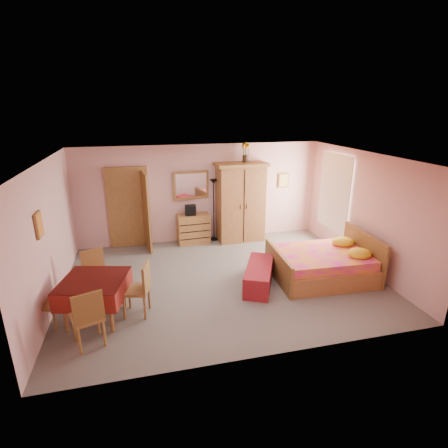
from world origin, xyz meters
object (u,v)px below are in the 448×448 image
object	(u,v)px
dining_table	(96,299)
chair_north	(97,275)
wardrobe	(240,202)
chair_east	(136,289)
chair_south	(87,316)
wall_mirror	(191,185)
sunflower_vase	(245,152)
chair_west	(48,303)
chest_of_drawers	(194,229)
floor_lamp	(214,210)
stereo	(190,210)
bed	(322,257)
bench	(259,275)

from	to	relation	value
dining_table	chair_north	bearing A→B (deg)	92.36
wardrobe	chair_east	distance (m)	4.21
wardrobe	dining_table	size ratio (longest dim) A/B	2.05
chair_south	wall_mirror	bearing A→B (deg)	40.95
wardrobe	sunflower_vase	size ratio (longest dim) A/B	4.14
chair_north	chair_west	bearing A→B (deg)	23.47
chest_of_drawers	sunflower_vase	xyz separation A→B (m)	(1.42, 0.02, 1.99)
wall_mirror	dining_table	bearing A→B (deg)	-128.22
floor_lamp	chair_north	world-z (taller)	floor_lamp
dining_table	chair_west	size ratio (longest dim) A/B	1.19
stereo	sunflower_vase	world-z (taller)	sunflower_vase
chair_west	stereo	bearing A→B (deg)	154.08
wardrobe	chair_north	distance (m)	4.26
bed	dining_table	world-z (taller)	bed
chair_south	bed	bearing A→B (deg)	-5.42
chair_north	floor_lamp	bearing A→B (deg)	-162.70
wardrobe	chair_west	size ratio (longest dim) A/B	2.45
bed	dining_table	size ratio (longest dim) A/B	1.97
wall_mirror	chair_south	world-z (taller)	wall_mirror
floor_lamp	chair_north	bearing A→B (deg)	-138.36
chest_of_drawers	chair_west	xyz separation A→B (m)	(-2.94, -3.18, 0.03)
chair_south	chair_west	size ratio (longest dim) A/B	1.13
wall_mirror	bed	xyz separation A→B (m)	(2.35, -2.84, -1.08)
chair_north	chair_east	xyz separation A→B (m)	(0.71, -0.75, 0.01)
wall_mirror	bench	world-z (taller)	wall_mirror
dining_table	chair_east	size ratio (longest dim) A/B	1.07
bed	chair_east	size ratio (longest dim) A/B	2.11
stereo	sunflower_vase	distance (m)	2.08
chair_west	chair_east	bearing A→B (deg)	107.65
bed	chair_east	distance (m)	3.90
chest_of_drawers	floor_lamp	size ratio (longest dim) A/B	0.50
dining_table	chair_east	xyz separation A→B (m)	(0.68, -0.01, 0.11)
sunflower_vase	chair_east	world-z (taller)	sunflower_vase
bed	chair_south	distance (m)	4.75
chest_of_drawers	wardrobe	world-z (taller)	wardrobe
stereo	dining_table	size ratio (longest dim) A/B	0.27
wall_mirror	bench	bearing A→B (deg)	-77.09
chair_north	stereo	bearing A→B (deg)	-156.55
wall_mirror	dining_table	xyz separation A→B (m)	(-2.20, -3.35, -1.17)
stereo	floor_lamp	xyz separation A→B (m)	(0.65, 0.12, -0.08)
wall_mirror	chair_north	xyz separation A→B (m)	(-2.23, -2.60, -1.08)
chair_north	chair_west	world-z (taller)	chair_north
wardrobe	chair_east	world-z (taller)	wardrobe
wall_mirror	bed	distance (m)	3.84
chest_of_drawers	dining_table	distance (m)	3.83
wall_mirror	chair_west	size ratio (longest dim) A/B	1.10
chair_north	chair_east	distance (m)	1.03
bed	chair_north	distance (m)	4.58
wall_mirror	dining_table	distance (m)	4.17
wardrobe	bed	distance (m)	2.85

